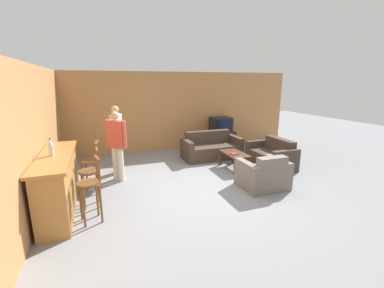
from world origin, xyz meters
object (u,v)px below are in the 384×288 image
Objects in this scene: coffee_table at (235,156)px; bar_chair_far at (91,165)px; armchair_near at (264,175)px; loveseat_right at (272,156)px; couch_far at (211,148)px; person_by_window at (117,136)px; bar_chair_near at (90,188)px; person_by_counter at (117,143)px; book_on_table at (234,154)px; tv at (221,125)px; tv_unit at (220,139)px; bar_chair_mid at (91,176)px; bottle at (51,148)px; table_lamp at (230,120)px.

bar_chair_far is at bearing -175.74° from coffee_table.
loveseat_right is at bearing 46.80° from armchair_near.
person_by_window is (-2.77, -0.40, 0.68)m from couch_far.
bar_chair_near is at bearing -156.71° from coffee_table.
bar_chair_far is 3.69m from armchair_near.
person_by_counter is (-4.05, 0.38, 0.63)m from loveseat_right.
coffee_table is at bearing 50.04° from book_on_table.
loveseat_right is (4.63, 1.37, -0.30)m from bar_chair_near.
book_on_table is at bearing -86.55° from couch_far.
tv is at bearing 41.93° from bar_chair_near.
loveseat_right is 4.17m from person_by_window.
book_on_table is 0.14× the size of person_by_window.
tv_unit is (0.76, 3.66, -0.02)m from armchair_near.
loveseat_right is at bearing 16.46° from bar_chair_near.
tv_unit is at bearing 41.95° from bar_chair_near.
bar_chair_near reaches higher than coffee_table.
bottle is at bearing -176.14° from bar_chair_mid.
tv_unit is (0.89, 1.16, -0.02)m from couch_far.
couch_far is 1.03× the size of person_by_window.
person_by_window reaches higher than loveseat_right.
book_on_table is (-0.82, -2.42, 0.18)m from tv_unit.
bottle is (-3.97, -2.13, 0.90)m from couch_far.
tv is at bearing 37.18° from bar_chair_mid.
tv_unit is (4.28, 2.59, -0.32)m from bar_chair_far.
bar_chair_near is at bearing -163.54° from loveseat_right.
book_on_table is (-0.82, -2.42, -0.35)m from tv.
person_by_counter is at bearing -161.52° from couch_far.
bar_chair_far reaches higher than coffee_table.
bottle is 2.12m from person_by_window.
tv reaches higher than book_on_table.
person_by_window is at bearing 163.14° from book_on_table.
bar_chair_mid is 1.10× the size of tv_unit.
tv_unit is at bearing 90.00° from tv.
bar_chair_far is 1.10× the size of tv_unit.
couch_far is 1.81m from loveseat_right.
bar_chair_far is 1.14× the size of armchair_near.
loveseat_right is 4.12m from person_by_counter.
person_by_counter is (0.57, 1.15, 0.33)m from bar_chair_mid.
table_lamp is (4.64, 2.59, 0.34)m from bar_chair_far.
coffee_table is at bearing -4.19° from person_by_counter.
person_by_counter is (-3.71, -2.10, 0.65)m from tv_unit.
person_by_window reaches higher than person_by_counter.
bottle reaches higher than book_on_table.
armchair_near reaches higher than tv_unit.
person_by_window is at bearing 165.39° from coffee_table.
couch_far is at bearing 31.65° from bar_chair_mid.
tv_unit is at bearing 78.22° from armchair_near.
armchair_near is at bearing -5.17° from bottle.
coffee_table is 3.04m from person_by_counter.
person_by_counter is at bearing -94.48° from person_by_window.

